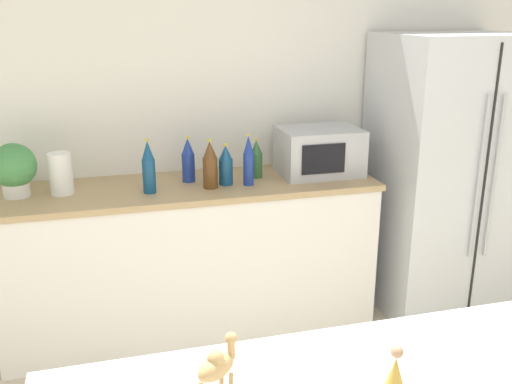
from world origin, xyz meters
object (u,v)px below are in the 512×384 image
at_px(back_bottle_1, 188,160).
at_px(back_bottle_5, 226,165).
at_px(paper_towel_roll, 61,174).
at_px(microwave, 319,151).
at_px(back_bottle_0, 249,161).
at_px(back_bottle_3, 256,159).
at_px(potted_plant, 14,168).
at_px(refrigerator, 447,175).
at_px(camel_figurine, 217,365).
at_px(wise_man_figurine_crimson, 395,370).
at_px(back_bottle_2, 149,167).
at_px(back_bottle_4, 210,165).

xyz_separation_m(back_bottle_1, back_bottle_5, (0.20, -0.12, -0.01)).
bearing_deg(paper_towel_roll, microwave, 0.53).
distance_m(back_bottle_0, back_bottle_3, 0.16).
bearing_deg(potted_plant, refrigerator, -2.34).
relative_size(paper_towel_roll, camel_figurine, 1.51).
bearing_deg(microwave, back_bottle_5, -172.93).
distance_m(back_bottle_3, wise_man_figurine_crimson, 2.16).
bearing_deg(back_bottle_2, wise_man_figurine_crimson, -78.44).
relative_size(paper_towel_roll, microwave, 0.48).
relative_size(paper_towel_roll, wise_man_figurine_crimson, 2.00).
distance_m(back_bottle_1, camel_figurine, 2.10).
distance_m(paper_towel_roll, wise_man_figurine_crimson, 2.28).
bearing_deg(back_bottle_0, potted_plant, 174.68).
bearing_deg(potted_plant, paper_towel_roll, -3.64).
relative_size(back_bottle_0, back_bottle_3, 1.26).
distance_m(potted_plant, back_bottle_5, 1.14).
bearing_deg(back_bottle_1, potted_plant, -177.50).
distance_m(microwave, camel_figurine, 2.30).
xyz_separation_m(back_bottle_4, back_bottle_5, (0.10, 0.04, -0.02)).
bearing_deg(back_bottle_0, paper_towel_roll, 174.30).
relative_size(back_bottle_0, back_bottle_4, 1.06).
xyz_separation_m(back_bottle_3, back_bottle_4, (-0.31, -0.14, 0.02)).
relative_size(microwave, back_bottle_2, 1.60).
bearing_deg(back_bottle_1, back_bottle_0, -26.10).
bearing_deg(back_bottle_4, microwave, 9.51).
height_order(potted_plant, camel_figurine, potted_plant).
bearing_deg(camel_figurine, back_bottle_0, 73.55).
xyz_separation_m(back_bottle_0, camel_figurine, (-0.57, -1.93, 0.04)).
distance_m(paper_towel_roll, back_bottle_5, 0.90).
distance_m(back_bottle_0, back_bottle_4, 0.22).
bearing_deg(wise_man_figurine_crimson, back_bottle_0, 85.61).
distance_m(back_bottle_2, camel_figurine, 1.93).
relative_size(back_bottle_5, camel_figurine, 1.58).
bearing_deg(back_bottle_0, back_bottle_3, 59.52).
relative_size(refrigerator, back_bottle_0, 5.91).
height_order(microwave, back_bottle_3, microwave).
distance_m(potted_plant, back_bottle_2, 0.71).
bearing_deg(back_bottle_1, refrigerator, -5.12).
xyz_separation_m(back_bottle_2, back_bottle_4, (0.34, 0.00, -0.01)).
bearing_deg(refrigerator, back_bottle_5, 178.81).
height_order(paper_towel_roll, back_bottle_4, back_bottle_4).
distance_m(potted_plant, camel_figurine, 2.16).
xyz_separation_m(refrigerator, back_bottle_2, (-1.87, -0.01, 0.19)).
xyz_separation_m(potted_plant, back_bottle_4, (1.04, -0.12, -0.03)).
bearing_deg(microwave, camel_figurine, -116.96).
distance_m(potted_plant, wise_man_figurine_crimson, 2.39).
xyz_separation_m(potted_plant, back_bottle_2, (0.70, -0.12, -0.02)).
bearing_deg(microwave, paper_towel_roll, -179.47).
relative_size(back_bottle_4, wise_man_figurine_crimson, 2.43).
xyz_separation_m(paper_towel_roll, back_bottle_1, (0.70, 0.06, 0.01)).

